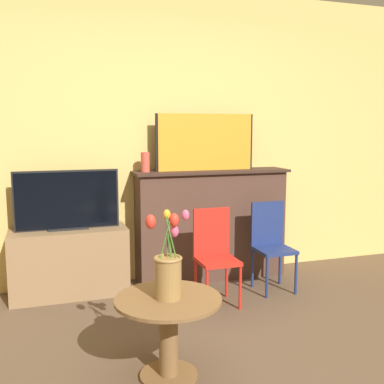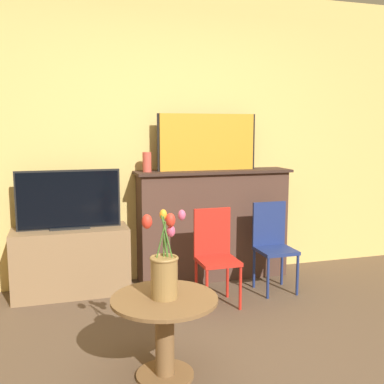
{
  "view_description": "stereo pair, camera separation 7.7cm",
  "coord_description": "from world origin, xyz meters",
  "px_view_note": "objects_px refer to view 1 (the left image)",
  "views": [
    {
      "loc": [
        -1.03,
        -1.99,
        1.43
      ],
      "look_at": [
        0.02,
        1.23,
        0.95
      ],
      "focal_mm": 42.0,
      "sensor_mm": 36.0,
      "label": 1
    },
    {
      "loc": [
        -0.96,
        -2.01,
        1.43
      ],
      "look_at": [
        0.02,
        1.23,
        0.95
      ],
      "focal_mm": 42.0,
      "sensor_mm": 36.0,
      "label": 2
    }
  ],
  "objects_px": {
    "painting": "(206,142)",
    "chair_blue": "(271,241)",
    "tv_monitor": "(67,201)",
    "chair_red": "(215,251)",
    "vase_tulips": "(168,269)"
  },
  "relations": [
    {
      "from": "painting",
      "to": "tv_monitor",
      "type": "height_order",
      "value": "painting"
    },
    {
      "from": "tv_monitor",
      "to": "chair_red",
      "type": "bearing_deg",
      "value": -26.13
    },
    {
      "from": "chair_red",
      "to": "vase_tulips",
      "type": "xyz_separation_m",
      "value": [
        -0.65,
        -0.97,
        0.21
      ]
    },
    {
      "from": "painting",
      "to": "tv_monitor",
      "type": "distance_m",
      "value": 1.35
    },
    {
      "from": "painting",
      "to": "tv_monitor",
      "type": "xyz_separation_m",
      "value": [
        -1.26,
        -0.06,
        -0.48
      ]
    },
    {
      "from": "chair_blue",
      "to": "tv_monitor",
      "type": "bearing_deg",
      "value": 166.91
    },
    {
      "from": "vase_tulips",
      "to": "chair_red",
      "type": "bearing_deg",
      "value": 56.01
    },
    {
      "from": "painting",
      "to": "chair_blue",
      "type": "distance_m",
      "value": 1.08
    },
    {
      "from": "tv_monitor",
      "to": "vase_tulips",
      "type": "bearing_deg",
      "value": -72.82
    },
    {
      "from": "painting",
      "to": "chair_blue",
      "type": "relative_size",
      "value": 1.22
    },
    {
      "from": "painting",
      "to": "chair_blue",
      "type": "height_order",
      "value": "painting"
    },
    {
      "from": "vase_tulips",
      "to": "chair_blue",
      "type": "bearing_deg",
      "value": 41.95
    },
    {
      "from": "tv_monitor",
      "to": "chair_blue",
      "type": "distance_m",
      "value": 1.81
    },
    {
      "from": "painting",
      "to": "chair_blue",
      "type": "bearing_deg",
      "value": -45.09
    },
    {
      "from": "tv_monitor",
      "to": "vase_tulips",
      "type": "relative_size",
      "value": 1.73
    }
  ]
}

